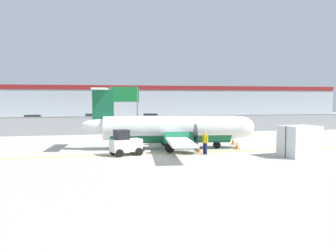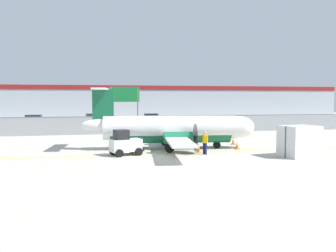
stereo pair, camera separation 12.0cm
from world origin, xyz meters
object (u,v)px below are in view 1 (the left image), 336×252
at_px(highway_sign, 124,98).
at_px(traffic_cone_near_left, 199,148).
at_px(parked_car_1, 92,119).
at_px(parked_car_3, 217,121).
at_px(baggage_tug, 125,144).
at_px(traffic_cone_near_right, 237,145).
at_px(parked_car_2, 150,118).
at_px(parked_car_0, 32,120).
at_px(ground_crew_worker, 205,141).
at_px(commuter_airplane, 174,129).
at_px(cargo_container, 299,141).
at_px(traffic_cone_far_left, 233,141).

bearing_deg(highway_sign, traffic_cone_near_left, -78.37).
xyz_separation_m(parked_car_1, parked_car_3, (17.18, -10.53, 0.00)).
xyz_separation_m(baggage_tug, traffic_cone_near_left, (5.64, 0.25, -0.54)).
xyz_separation_m(baggage_tug, parked_car_1, (-1.50, 33.92, 0.04)).
bearing_deg(traffic_cone_near_right, traffic_cone_near_left, -164.00).
relative_size(traffic_cone_near_left, parked_car_1, 0.15).
xyz_separation_m(traffic_cone_near_right, parked_car_2, (-1.71, 30.72, 0.58)).
bearing_deg(parked_car_1, parked_car_0, 9.92).
distance_m(traffic_cone_near_right, parked_car_2, 30.77).
height_order(parked_car_1, parked_car_2, same).
relative_size(baggage_tug, parked_car_0, 0.59).
distance_m(ground_crew_worker, parked_car_2, 32.87).
bearing_deg(highway_sign, baggage_tug, -96.10).
bearing_deg(traffic_cone_near_right, commuter_airplane, 164.61).
bearing_deg(cargo_container, parked_car_3, 72.94).
height_order(cargo_container, parked_car_0, cargo_container).
relative_size(cargo_container, parked_car_2, 0.62).
xyz_separation_m(traffic_cone_near_left, parked_car_3, (10.04, 23.13, 0.58)).
distance_m(parked_car_1, parked_car_3, 20.15).
bearing_deg(parked_car_0, parked_car_2, -173.95).
xyz_separation_m(cargo_container, traffic_cone_far_left, (-1.79, 7.62, -0.79)).
distance_m(traffic_cone_far_left, parked_car_0, 33.82).
bearing_deg(commuter_airplane, ground_crew_worker, -58.72).
height_order(traffic_cone_near_left, parked_car_0, parked_car_0).
relative_size(parked_car_0, parked_car_1, 0.98).
relative_size(commuter_airplane, parked_car_2, 3.70).
relative_size(ground_crew_worker, parked_car_1, 0.39).
bearing_deg(parked_car_2, baggage_tug, 82.01).
bearing_deg(ground_crew_worker, traffic_cone_near_right, -177.23).
relative_size(traffic_cone_near_right, parked_car_2, 0.15).
relative_size(ground_crew_worker, traffic_cone_far_left, 2.66).
distance_m(commuter_airplane, traffic_cone_near_right, 5.32).
bearing_deg(traffic_cone_far_left, parked_car_1, 111.44).
distance_m(baggage_tug, parked_car_3, 28.15).
xyz_separation_m(baggage_tug, traffic_cone_far_left, (10.14, 4.25, -0.54)).
bearing_deg(ground_crew_worker, baggage_tug, -36.56).
xyz_separation_m(parked_car_1, parked_car_2, (9.03, -1.91, 0.00)).
height_order(traffic_cone_far_left, parked_car_3, parked_car_3).
distance_m(ground_crew_worker, parked_car_3, 26.14).
height_order(commuter_airplane, parked_car_3, commuter_airplane).
xyz_separation_m(ground_crew_worker, parked_car_0, (-16.01, 32.06, -0.06)).
xyz_separation_m(parked_car_0, parked_car_3, (25.90, -7.86, 0.00)).
bearing_deg(traffic_cone_near_left, ground_crew_worker, -81.98).
bearing_deg(traffic_cone_near_left, commuter_airplane, 119.77).
relative_size(baggage_tug, traffic_cone_far_left, 3.98).
xyz_separation_m(parked_car_0, parked_car_2, (17.75, 0.76, 0.00)).
xyz_separation_m(cargo_container, parked_car_1, (-13.44, 37.29, -0.21)).
relative_size(ground_crew_worker, parked_car_2, 0.39).
height_order(cargo_container, parked_car_3, cargo_container).
relative_size(traffic_cone_far_left, highway_sign, 0.12).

